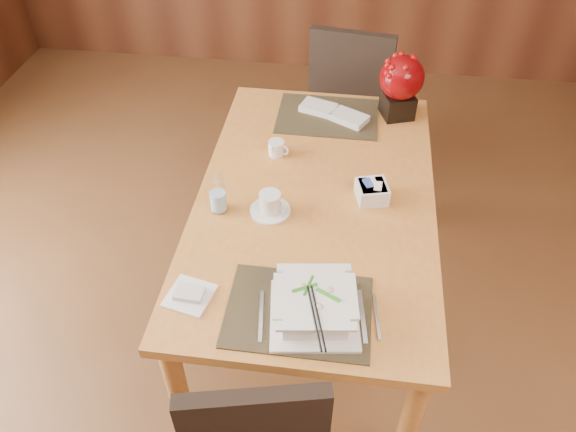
# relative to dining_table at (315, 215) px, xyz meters

# --- Properties ---
(dining_table) EXTENTS (0.90, 1.50, 0.75)m
(dining_table) POSITION_rel_dining_table_xyz_m (0.00, 0.00, 0.00)
(dining_table) COLOR #CC8138
(dining_table) RESTS_ON ground
(placemat_near) EXTENTS (0.45, 0.33, 0.01)m
(placemat_near) POSITION_rel_dining_table_xyz_m (0.00, -0.55, 0.10)
(placemat_near) COLOR black
(placemat_near) RESTS_ON dining_table
(placemat_far) EXTENTS (0.45, 0.33, 0.01)m
(placemat_far) POSITION_rel_dining_table_xyz_m (0.00, 0.55, 0.10)
(placemat_far) COLOR black
(placemat_far) RESTS_ON dining_table
(soup_setting) EXTENTS (0.30, 0.30, 0.11)m
(soup_setting) POSITION_rel_dining_table_xyz_m (0.05, -0.56, 0.15)
(soup_setting) COLOR white
(soup_setting) RESTS_ON dining_table
(coffee_cup) EXTENTS (0.15, 0.15, 0.09)m
(coffee_cup) POSITION_rel_dining_table_xyz_m (-0.16, -0.11, 0.13)
(coffee_cup) COLOR white
(coffee_cup) RESTS_ON dining_table
(water_glass) EXTENTS (0.07, 0.07, 0.15)m
(water_glass) POSITION_rel_dining_table_xyz_m (-0.35, -0.12, 0.17)
(water_glass) COLOR silver
(water_glass) RESTS_ON dining_table
(creamer_jug) EXTENTS (0.11, 0.11, 0.06)m
(creamer_jug) POSITION_rel_dining_table_xyz_m (-0.19, 0.24, 0.13)
(creamer_jug) COLOR white
(creamer_jug) RESTS_ON dining_table
(sugar_caddy) EXTENTS (0.14, 0.14, 0.07)m
(sugar_caddy) POSITION_rel_dining_table_xyz_m (0.21, 0.01, 0.13)
(sugar_caddy) COLOR white
(sugar_caddy) RESTS_ON dining_table
(berry_decor) EXTENTS (0.19, 0.19, 0.29)m
(berry_decor) POSITION_rel_dining_table_xyz_m (0.31, 0.60, 0.26)
(berry_decor) COLOR black
(berry_decor) RESTS_ON dining_table
(napkins_far) EXTENTS (0.33, 0.23, 0.03)m
(napkins_far) POSITION_rel_dining_table_xyz_m (0.04, 0.55, 0.12)
(napkins_far) COLOR silver
(napkins_far) RESTS_ON dining_table
(bread_plate) EXTENTS (0.16, 0.16, 0.01)m
(bread_plate) POSITION_rel_dining_table_xyz_m (-0.35, -0.54, 0.10)
(bread_plate) COLOR white
(bread_plate) RESTS_ON dining_table
(far_chair) EXTENTS (0.50, 0.50, 0.96)m
(far_chair) POSITION_rel_dining_table_xyz_m (0.10, 1.10, -0.11)
(far_chair) COLOR black
(far_chair) RESTS_ON ground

